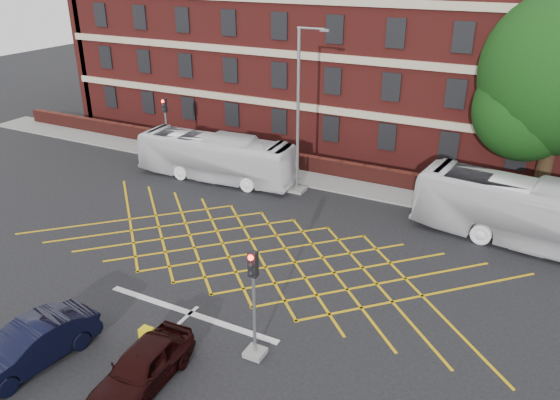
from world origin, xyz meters
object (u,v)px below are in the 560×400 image
at_px(direction_signs, 176,138).
at_px(utility_cabinet, 147,339).
at_px(street_lamp, 299,138).
at_px(car_maroon, 143,367).
at_px(bus_left, 216,157).
at_px(traffic_light_far, 167,134).
at_px(bus_right, 540,216).
at_px(car_navy, 31,345).
at_px(traffic_light_near, 254,315).

distance_m(direction_signs, utility_cabinet, 21.04).
height_order(street_lamp, utility_cabinet, street_lamp).
xyz_separation_m(car_maroon, street_lamp, (-2.48, 17.13, 2.65)).
distance_m(bus_left, traffic_light_far, 5.45).
height_order(traffic_light_far, utility_cabinet, traffic_light_far).
bearing_deg(bus_right, car_navy, 145.37).
relative_size(traffic_light_far, street_lamp, 0.44).
distance_m(car_navy, utility_cabinet, 3.95).
relative_size(bus_left, traffic_light_near, 2.45).
xyz_separation_m(bus_left, street_lamp, (5.51, 0.56, 1.92)).
bearing_deg(traffic_light_near, car_navy, -149.52).
bearing_deg(direction_signs, street_lamp, -9.47).
relative_size(bus_left, bus_right, 0.87).
height_order(bus_right, traffic_light_far, traffic_light_far).
relative_size(bus_right, direction_signs, 5.47).
xyz_separation_m(car_navy, traffic_light_far, (-9.02, 19.27, 0.98)).
bearing_deg(traffic_light_near, bus_left, 127.82).
bearing_deg(traffic_light_near, street_lamp, 109.66).
distance_m(bus_left, utility_cabinet, 16.68).
relative_size(car_maroon, direction_signs, 1.94).
bearing_deg(street_lamp, traffic_light_far, 173.88).
distance_m(car_maroon, direction_signs, 22.81).
xyz_separation_m(street_lamp, utility_cabinet, (1.43, -15.69, -2.92)).
xyz_separation_m(bus_left, bus_right, (18.87, -0.31, 0.22)).
relative_size(bus_left, traffic_light_far, 2.45).
relative_size(car_navy, car_maroon, 1.12).
bearing_deg(bus_left, utility_cabinet, -158.34).
bearing_deg(street_lamp, car_navy, -95.21).
bearing_deg(car_navy, bus_right, 56.80).
relative_size(car_navy, street_lamp, 0.50).
distance_m(bus_left, car_navy, 18.00).
bearing_deg(car_navy, utility_cabinet, 46.17).
bearing_deg(car_navy, street_lamp, 92.62).
bearing_deg(traffic_light_near, traffic_light_far, 135.77).
bearing_deg(bus_left, bus_right, -93.93).
distance_m(street_lamp, direction_signs, 10.67).
xyz_separation_m(car_navy, car_maroon, (4.13, 1.00, -0.06)).
height_order(car_navy, street_lamp, street_lamp).
xyz_separation_m(bus_right, car_maroon, (-10.89, -16.26, -0.95)).
relative_size(car_maroon, traffic_light_near, 1.00).
height_order(car_navy, direction_signs, direction_signs).
xyz_separation_m(traffic_light_near, utility_cabinet, (-3.63, -1.51, -1.31)).
relative_size(bus_left, car_maroon, 2.45).
bearing_deg(traffic_light_far, bus_left, -18.22).
height_order(direction_signs, utility_cabinet, direction_signs).
bearing_deg(street_lamp, bus_left, -174.24).
relative_size(bus_left, car_navy, 2.19).
bearing_deg(utility_cabinet, street_lamp, 95.22).
bearing_deg(traffic_light_near, utility_cabinet, -157.39).
distance_m(car_maroon, street_lamp, 17.51).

